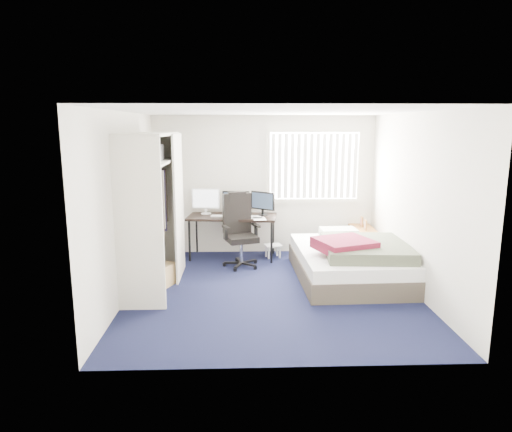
{
  "coord_description": "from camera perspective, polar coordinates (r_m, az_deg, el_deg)",
  "views": [
    {
      "loc": [
        -0.45,
        -6.16,
        2.31
      ],
      "look_at": [
        -0.21,
        0.4,
        1.01
      ],
      "focal_mm": 32.0,
      "sensor_mm": 36.0,
      "label": 1
    }
  ],
  "objects": [
    {
      "name": "ground",
      "position": [
        6.59,
        1.98,
        -9.33
      ],
      "size": [
        4.2,
        4.2,
        0.0
      ],
      "primitive_type": "plane",
      "color": "black",
      "rests_on": "ground"
    },
    {
      "name": "room_shell",
      "position": [
        6.23,
        2.07,
        3.79
      ],
      "size": [
        4.2,
        4.2,
        4.2
      ],
      "color": "silver",
      "rests_on": "ground"
    },
    {
      "name": "window_assembly",
      "position": [
        8.34,
        7.27,
        6.21
      ],
      "size": [
        1.72,
        0.09,
        1.32
      ],
      "color": "white",
      "rests_on": "ground"
    },
    {
      "name": "closet",
      "position": [
        6.61,
        -12.74,
        2.57
      ],
      "size": [
        0.64,
        1.84,
        2.22
      ],
      "color": "beige",
      "rests_on": "ground"
    },
    {
      "name": "desk",
      "position": [
        8.06,
        -2.94,
        0.28
      ],
      "size": [
        1.61,
        0.9,
        1.22
      ],
      "color": "black",
      "rests_on": "ground"
    },
    {
      "name": "office_chair",
      "position": [
        7.65,
        -2.05,
        -2.73
      ],
      "size": [
        0.73,
        0.73,
        1.23
      ],
      "color": "black",
      "rests_on": "ground"
    },
    {
      "name": "footstool",
      "position": [
        8.16,
        2.14,
        -3.97
      ],
      "size": [
        0.33,
        0.29,
        0.23
      ],
      "color": "white",
      "rests_on": "ground"
    },
    {
      "name": "nightstand",
      "position": [
        8.37,
        13.21,
        -1.89
      ],
      "size": [
        0.41,
        0.78,
        0.7
      ],
      "color": "brown",
      "rests_on": "ground"
    },
    {
      "name": "bed",
      "position": [
        7.16,
        11.9,
        -5.41
      ],
      "size": [
        1.67,
        2.19,
        0.7
      ],
      "color": "#423A2F",
      "rests_on": "ground"
    },
    {
      "name": "pine_box",
      "position": [
        6.96,
        -12.01,
        -7.07
      ],
      "size": [
        0.51,
        0.46,
        0.32
      ],
      "primitive_type": "cube",
      "rotation": [
        0.0,
        0.0,
        -0.41
      ],
      "color": "tan",
      "rests_on": "ground"
    }
  ]
}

